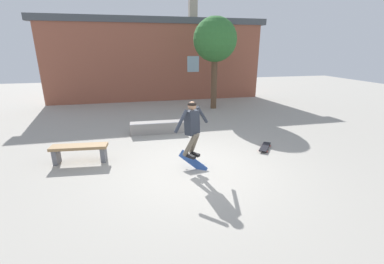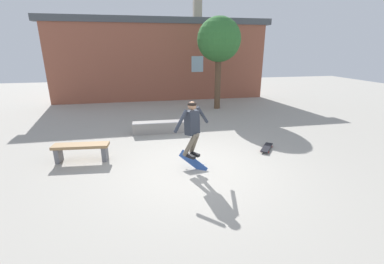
# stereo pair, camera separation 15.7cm
# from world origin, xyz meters

# --- Properties ---
(ground_plane) EXTENTS (40.00, 40.00, 0.00)m
(ground_plane) POSITION_xyz_m (0.00, 0.00, 0.00)
(ground_plane) COLOR #A39E93
(building_backdrop) EXTENTS (13.01, 0.52, 5.53)m
(building_backdrop) POSITION_xyz_m (0.02, 9.47, 2.39)
(building_backdrop) COLOR #93513D
(building_backdrop) RESTS_ON ground_plane
(tree_right) EXTENTS (2.12, 2.12, 4.45)m
(tree_right) POSITION_xyz_m (2.57, 6.71, 3.34)
(tree_right) COLOR brown
(tree_right) RESTS_ON ground_plane
(park_bench) EXTENTS (1.51, 0.51, 0.49)m
(park_bench) POSITION_xyz_m (-2.97, 1.12, 0.35)
(park_bench) COLOR #99754C
(park_bench) RESTS_ON ground_plane
(skate_ledge) EXTENTS (1.94, 0.43, 0.43)m
(skate_ledge) POSITION_xyz_m (-0.68, 3.20, 0.22)
(skate_ledge) COLOR gray
(skate_ledge) RESTS_ON ground_plane
(skater) EXTENTS (1.04, 0.81, 1.42)m
(skater) POSITION_xyz_m (-0.08, 0.00, 1.21)
(skater) COLOR #282D38
(skateboard_flipping) EXTENTS (0.69, 0.47, 0.57)m
(skateboard_flipping) POSITION_xyz_m (-0.04, 0.08, 0.17)
(skateboard_flipping) COLOR #2D519E
(skateboard_resting) EXTENTS (0.70, 0.80, 0.08)m
(skateboard_resting) POSITION_xyz_m (2.45, 0.90, 0.07)
(skateboard_resting) COLOR black
(skateboard_resting) RESTS_ON ground_plane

